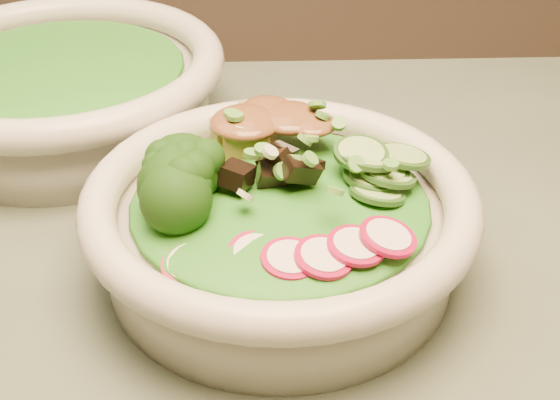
{
  "coord_description": "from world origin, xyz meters",
  "views": [
    {
      "loc": [
        0.01,
        -0.37,
        1.09
      ],
      "look_at": [
        0.03,
        0.05,
        0.81
      ],
      "focal_mm": 50.0,
      "sensor_mm": 36.0,
      "label": 1
    }
  ],
  "objects": [
    {
      "name": "cucumber_slices",
      "position": [
        0.09,
        0.06,
        0.82
      ],
      "size": [
        0.09,
        0.09,
        0.03
      ],
      "primitive_type": null,
      "rotation": [
        0.0,
        0.0,
        0.4
      ],
      "color": "#A6CB71",
      "rests_on": "salad_bowl"
    },
    {
      "name": "side_lettuce",
      "position": [
        -0.16,
        0.26,
        0.81
      ],
      "size": [
        0.19,
        0.19,
        0.02
      ],
      "primitive_type": "ellipsoid",
      "color": "#196214",
      "rests_on": "side_bowl"
    },
    {
      "name": "side_bowl",
      "position": [
        -0.16,
        0.26,
        0.79
      ],
      "size": [
        0.29,
        0.29,
        0.08
      ],
      "rotation": [
        0.0,
        0.0,
        -0.1
      ],
      "color": "beige",
      "rests_on": "dining_table"
    },
    {
      "name": "peanut_sauce",
      "position": [
        0.02,
        0.11,
        0.83
      ],
      "size": [
        0.07,
        0.05,
        0.02
      ],
      "primitive_type": "ellipsoid",
      "color": "brown",
      "rests_on": "tofu_cubes"
    },
    {
      "name": "broccoli_florets",
      "position": [
        -0.03,
        0.04,
        0.82
      ],
      "size": [
        0.1,
        0.09,
        0.04
      ],
      "primitive_type": null,
      "rotation": [
        0.0,
        0.0,
        0.4
      ],
      "color": "black",
      "rests_on": "salad_bowl"
    },
    {
      "name": "lettuce_bed",
      "position": [
        0.03,
        0.05,
        0.81
      ],
      "size": [
        0.2,
        0.2,
        0.02
      ],
      "primitive_type": "ellipsoid",
      "color": "#196214",
      "rests_on": "salad_bowl"
    },
    {
      "name": "radish_slices",
      "position": [
        0.04,
        -0.01,
        0.81
      ],
      "size": [
        0.11,
        0.08,
        0.02
      ],
      "primitive_type": null,
      "rotation": [
        0.0,
        0.0,
        0.4
      ],
      "color": "#9D0C36",
      "rests_on": "salad_bowl"
    },
    {
      "name": "salad_bowl",
      "position": [
        0.03,
        0.05,
        0.79
      ],
      "size": [
        0.26,
        0.26,
        0.07
      ],
      "rotation": [
        0.0,
        0.0,
        0.4
      ],
      "color": "beige",
      "rests_on": "dining_table"
    },
    {
      "name": "scallion_garnish",
      "position": [
        0.03,
        0.05,
        0.83
      ],
      "size": [
        0.19,
        0.19,
        0.02
      ],
      "primitive_type": null,
      "color": "#539A36",
      "rests_on": "salad_bowl"
    },
    {
      "name": "mushroom_heap",
      "position": [
        0.03,
        0.06,
        0.82
      ],
      "size": [
        0.09,
        0.09,
        0.04
      ],
      "primitive_type": null,
      "rotation": [
        0.0,
        0.0,
        0.4
      ],
      "color": "black",
      "rests_on": "salad_bowl"
    },
    {
      "name": "tofu_cubes",
      "position": [
        0.02,
        0.11,
        0.82
      ],
      "size": [
        0.1,
        0.09,
        0.03
      ],
      "primitive_type": null,
      "rotation": [
        0.0,
        0.0,
        0.4
      ],
      "color": "olive",
      "rests_on": "salad_bowl"
    }
  ]
}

